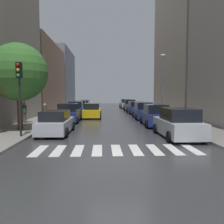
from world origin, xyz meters
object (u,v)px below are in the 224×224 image
parked_car_left_fourth (80,107)px  parked_car_right_second (155,116)px  parked_car_left_nearest (56,123)px  parked_car_left_third (76,109)px  taxi_midroad (92,111)px  pedestrian_foreground (24,106)px  parked_car_left_sixth (85,104)px  parked_car_left_fifth (84,105)px  pedestrian_near_tree (45,112)px  street_tree_left (19,72)px  parked_car_right_fourth (136,108)px  parked_car_left_second (69,113)px  traffic_light_left_corner (19,83)px  lamp_post_right (163,81)px  parked_car_right_sixth (125,104)px  parked_car_right_fifth (130,105)px  parked_car_right_third (143,111)px  parked_car_right_nearest (178,124)px

parked_car_left_fourth → parked_car_right_second: 17.14m
parked_car_left_nearest → parked_car_left_third: bearing=1.6°
taxi_midroad → pedestrian_foreground: bearing=135.9°
parked_car_left_sixth → parked_car_left_fifth: bearing=-177.6°
pedestrian_near_tree → street_tree_left: 5.62m
parked_car_left_nearest → parked_car_left_fifth: size_ratio=0.97×
pedestrian_foreground → parked_car_right_fourth: bearing=-92.7°
parked_car_left_second → traffic_light_left_corner: size_ratio=0.96×
parked_car_left_fourth → pedestrian_near_tree: (-1.86, -13.39, 0.21)m
parked_car_left_third → lamp_post_right: (9.46, -5.12, 3.14)m
parked_car_left_third → parked_car_left_nearest: bearing=179.4°
pedestrian_near_tree → street_tree_left: size_ratio=0.28×
parked_car_left_nearest → pedestrian_near_tree: (-2.10, 5.65, 0.27)m
parked_car_left_second → parked_car_left_fourth: bearing=1.5°
parked_car_left_sixth → parked_car_right_sixth: bearing=-105.8°
parked_car_left_fourth → traffic_light_left_corner: bearing=174.4°
parked_car_left_second → traffic_light_left_corner: 8.73m
parked_car_left_fourth → parked_car_right_fifth: bearing=-67.1°
parked_car_left_fifth → parked_car_right_sixth: (7.57, 3.41, 0.09)m
parked_car_left_fifth → parked_car_right_sixth: parked_car_right_sixth is taller
parked_car_left_fifth → street_tree_left: size_ratio=0.78×
parked_car_left_fourth → parked_car_right_fourth: 8.45m
pedestrian_foreground → street_tree_left: size_ratio=0.35×
parked_car_right_third → taxi_midroad: (-5.53, 1.33, -0.07)m
parked_car_right_nearest → lamp_post_right: 10.46m
parked_car_left_fourth → parked_car_left_fifth: (0.14, 5.98, -0.07)m
parked_car_right_fifth → pedestrian_near_tree: 19.52m
parked_car_left_nearest → parked_car_right_nearest: (7.63, -1.58, 0.10)m
parked_car_left_nearest → parked_car_left_fourth: 19.04m
parked_car_left_sixth → parked_car_right_sixth: 8.08m
parked_car_left_second → parked_car_left_third: 6.78m
parked_car_left_fifth → parked_car_left_sixth: 5.70m
parked_car_left_fourth → parked_car_right_second: parked_car_right_second is taller
parked_car_right_third → parked_car_right_sixth: (0.03, 19.16, -0.02)m
parked_car_left_nearest → parked_car_right_fourth: bearing=-24.9°
parked_car_left_sixth → parked_car_right_nearest: 33.25m
parked_car_right_third → traffic_light_left_corner: traffic_light_left_corner is taller
parked_car_right_fourth → parked_car_right_fifth: bearing=-1.7°
parked_car_left_nearest → parked_car_right_second: parked_car_right_second is taller
parked_car_left_fifth → taxi_midroad: taxi_midroad is taller
street_tree_left → parked_car_right_nearest: bearing=-14.1°
parked_car_right_third → parked_car_left_sixth: bearing=21.1°
parked_car_left_second → parked_car_right_fourth: 12.06m
parked_car_left_fifth → street_tree_left: bearing=173.8°
parked_car_left_fifth → parked_car_right_nearest: parked_car_right_nearest is taller
parked_car_right_third → parked_car_right_sixth: parked_car_right_third is taller
parked_car_left_nearest → parked_car_right_sixth: size_ratio=1.03×
parked_car_right_third → lamp_post_right: 3.75m
parked_car_left_nearest → pedestrian_near_tree: 6.03m
parked_car_right_third → parked_car_right_fourth: 6.63m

